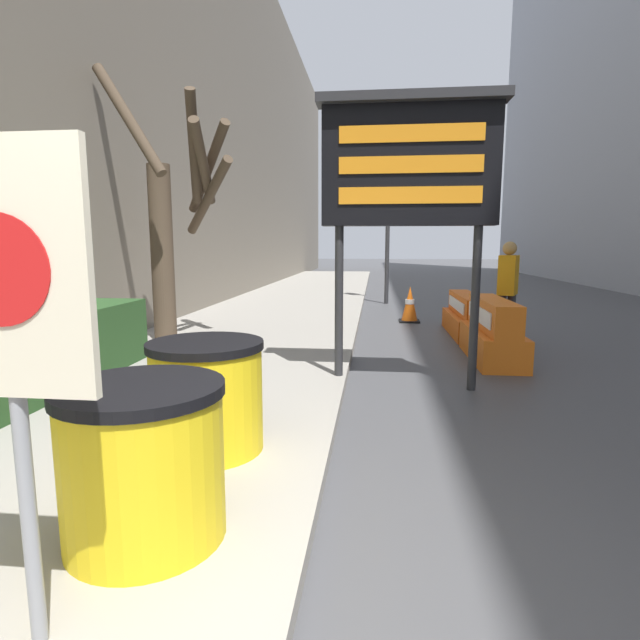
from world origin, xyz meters
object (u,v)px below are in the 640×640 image
barrel_drum_middle (207,396)px  jersey_barrier_orange_far (466,317)px  traffic_light_near_curb (388,197)px  pedestrian_worker (508,284)px  barrel_drum_foreground (144,461)px  traffic_cone_near (410,305)px  jersey_barrier_orange_near (492,333)px  message_board (410,168)px  warning_sign (6,306)px

barrel_drum_middle → jersey_barrier_orange_far: bearing=63.8°
traffic_light_near_curb → pedestrian_worker: size_ratio=2.38×
barrel_drum_foreground → pedestrian_worker: (3.44, 6.40, 0.48)m
barrel_drum_middle → traffic_cone_near: 7.76m
jersey_barrier_orange_near → jersey_barrier_orange_far: size_ratio=0.88×
barrel_drum_foreground → message_board: (1.55, 3.44, 1.98)m
barrel_drum_foreground → traffic_cone_near: size_ratio=1.10×
barrel_drum_middle → traffic_light_near_curb: 11.22m
pedestrian_worker → jersey_barrier_orange_far: bearing=-123.9°
jersey_barrier_orange_far → traffic_cone_near: 1.73m
barrel_drum_foreground → jersey_barrier_orange_far: size_ratio=0.41×
message_board → pedestrian_worker: 3.82m
traffic_cone_near → warning_sign: bearing=-102.3°
message_board → jersey_barrier_orange_far: message_board is taller
barrel_drum_middle → jersey_barrier_orange_near: size_ratio=0.47×
traffic_cone_near → traffic_light_near_curb: 4.27m
message_board → traffic_cone_near: 5.64m
jersey_barrier_orange_far → barrel_drum_middle: bearing=-116.2°
barrel_drum_middle → traffic_cone_near: bearing=75.0°
message_board → traffic_cone_near: (0.40, 5.21, -2.14)m
warning_sign → message_board: bearing=68.5°
barrel_drum_foreground → jersey_barrier_orange_far: bearing=68.0°
warning_sign → traffic_light_near_curb: bearing=82.8°
pedestrian_worker → message_board: bearing=-9.3°
traffic_light_near_curb → jersey_barrier_orange_far: bearing=-73.7°
traffic_light_near_curb → pedestrian_worker: (1.92, -5.59, -1.97)m
barrel_drum_foreground → barrel_drum_middle: same height
jersey_barrier_orange_near → barrel_drum_middle: bearing=-127.2°
jersey_barrier_orange_far → traffic_cone_near: (-0.96, 1.44, 0.05)m
jersey_barrier_orange_near → traffic_cone_near: jersey_barrier_orange_near is taller
warning_sign → jersey_barrier_orange_near: (3.02, 5.83, -1.07)m
traffic_cone_near → pedestrian_worker: (1.48, -2.25, 0.64)m
message_board → traffic_light_near_curb: 8.56m
pedestrian_worker → barrel_drum_foreground: bearing=-5.0°
traffic_cone_near → traffic_light_near_curb: bearing=97.4°
barrel_drum_middle → pedestrian_worker: size_ratio=0.50×
barrel_drum_middle → pedestrian_worker: pedestrian_worker is taller
message_board → traffic_light_near_curb: size_ratio=0.80×
barrel_drum_middle → warning_sign: 2.12m
barrel_drum_foreground → jersey_barrier_orange_near: size_ratio=0.47×
barrel_drum_foreground → traffic_light_near_curb: size_ratio=0.21×
message_board → jersey_barrier_orange_far: (1.36, 3.76, -2.19)m
message_board → barrel_drum_foreground: bearing=-114.3°
warning_sign → jersey_barrier_orange_near: bearing=62.6°
warning_sign → jersey_barrier_orange_far: (3.02, 7.96, -1.13)m
barrel_drum_foreground → message_board: 4.26m
barrel_drum_middle → traffic_cone_near: barrel_drum_middle is taller
jersey_barrier_orange_far → warning_sign: bearing=-110.8°
jersey_barrier_orange_near → warning_sign: bearing=-117.4°
barrel_drum_middle → warning_sign: warning_sign is taller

